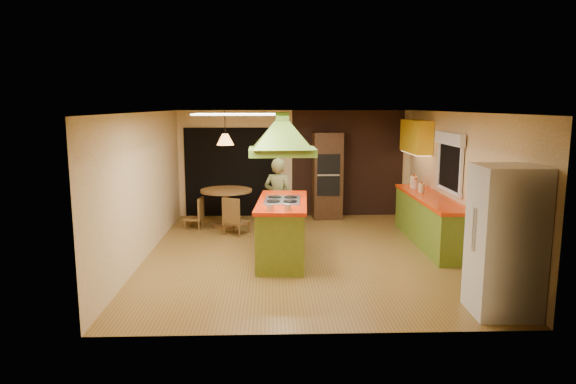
{
  "coord_description": "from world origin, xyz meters",
  "views": [
    {
      "loc": [
        -0.56,
        -8.83,
        2.62
      ],
      "look_at": [
        -0.28,
        -0.18,
        1.15
      ],
      "focal_mm": 32.0,
      "sensor_mm": 36.0,
      "label": 1
    }
  ],
  "objects_px": {
    "kitchen_island": "(282,229)",
    "canister_large": "(414,182)",
    "dining_table": "(227,200)",
    "wall_oven": "(327,175)",
    "man": "(278,199)",
    "refrigerator": "(505,241)"
  },
  "relations": [
    {
      "from": "dining_table",
      "to": "canister_large",
      "type": "xyz_separation_m",
      "value": [
        3.94,
        -0.49,
        0.46
      ]
    },
    {
      "from": "dining_table",
      "to": "kitchen_island",
      "type": "bearing_deg",
      "value": -64.08
    },
    {
      "from": "man",
      "to": "wall_oven",
      "type": "bearing_deg",
      "value": -100.7
    },
    {
      "from": "wall_oven",
      "to": "canister_large",
      "type": "distance_m",
      "value": 2.14
    },
    {
      "from": "man",
      "to": "canister_large",
      "type": "relative_size",
      "value": 6.7
    },
    {
      "from": "kitchen_island",
      "to": "canister_large",
      "type": "relative_size",
      "value": 8.8
    },
    {
      "from": "dining_table",
      "to": "canister_large",
      "type": "bearing_deg",
      "value": -7.13
    },
    {
      "from": "wall_oven",
      "to": "canister_large",
      "type": "bearing_deg",
      "value": -41.63
    },
    {
      "from": "man",
      "to": "wall_oven",
      "type": "height_order",
      "value": "wall_oven"
    },
    {
      "from": "man",
      "to": "canister_large",
      "type": "distance_m",
      "value": 2.88
    },
    {
      "from": "kitchen_island",
      "to": "dining_table",
      "type": "relative_size",
      "value": 1.9
    },
    {
      "from": "man",
      "to": "dining_table",
      "type": "xyz_separation_m",
      "value": [
        -1.11,
        1.0,
        -0.22
      ]
    },
    {
      "from": "kitchen_island",
      "to": "dining_table",
      "type": "height_order",
      "value": "kitchen_island"
    },
    {
      "from": "man",
      "to": "refrigerator",
      "type": "bearing_deg",
      "value": 147.66
    },
    {
      "from": "man",
      "to": "canister_large",
      "type": "height_order",
      "value": "man"
    },
    {
      "from": "dining_table",
      "to": "canister_large",
      "type": "distance_m",
      "value": 3.99
    },
    {
      "from": "kitchen_island",
      "to": "canister_large",
      "type": "bearing_deg",
      "value": 37.93
    },
    {
      "from": "man",
      "to": "refrigerator",
      "type": "height_order",
      "value": "refrigerator"
    },
    {
      "from": "dining_table",
      "to": "refrigerator",
      "type": "bearing_deg",
      "value": -51.03
    },
    {
      "from": "man",
      "to": "canister_large",
      "type": "bearing_deg",
      "value": -148.29
    },
    {
      "from": "man",
      "to": "refrigerator",
      "type": "relative_size",
      "value": 0.85
    },
    {
      "from": "kitchen_island",
      "to": "canister_large",
      "type": "height_order",
      "value": "canister_large"
    }
  ]
}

